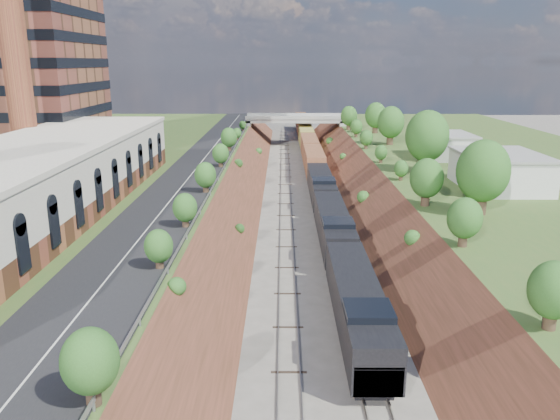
% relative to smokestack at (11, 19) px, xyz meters
% --- Properties ---
extents(platform_left, '(44.00, 180.00, 5.00)m').
position_rel_smokestack_xyz_m(platform_left, '(3.00, 4.00, -22.50)').
color(platform_left, '#3D5F27').
rests_on(platform_left, ground).
extents(platform_right, '(44.00, 180.00, 5.00)m').
position_rel_smokestack_xyz_m(platform_right, '(69.00, 4.00, -22.50)').
color(platform_right, '#3D5F27').
rests_on(platform_right, ground).
extents(embankment_left, '(10.00, 180.00, 10.00)m').
position_rel_smokestack_xyz_m(embankment_left, '(25.00, 4.00, -25.00)').
color(embankment_left, brown).
rests_on(embankment_left, ground).
extents(embankment_right, '(10.00, 180.00, 10.00)m').
position_rel_smokestack_xyz_m(embankment_right, '(47.00, 4.00, -25.00)').
color(embankment_right, brown).
rests_on(embankment_right, ground).
extents(rail_left_track, '(1.58, 180.00, 0.18)m').
position_rel_smokestack_xyz_m(rail_left_track, '(33.40, 4.00, -24.91)').
color(rail_left_track, gray).
rests_on(rail_left_track, ground).
extents(rail_right_track, '(1.58, 180.00, 0.18)m').
position_rel_smokestack_xyz_m(rail_right_track, '(38.60, 4.00, -24.91)').
color(rail_right_track, gray).
rests_on(rail_right_track, ground).
extents(road, '(8.00, 180.00, 0.10)m').
position_rel_smokestack_xyz_m(road, '(20.50, 4.00, -19.95)').
color(road, black).
rests_on(road, platform_left).
extents(guardrail, '(0.10, 171.00, 0.70)m').
position_rel_smokestack_xyz_m(guardrail, '(24.60, 3.80, -19.45)').
color(guardrail, '#99999E').
rests_on(guardrail, platform_left).
extents(commercial_building, '(14.30, 62.30, 7.00)m').
position_rel_smokestack_xyz_m(commercial_building, '(8.00, -18.00, -16.49)').
color(commercial_building, brown).
rests_on(commercial_building, platform_left).
extents(smokestack, '(3.20, 3.20, 40.00)m').
position_rel_smokestack_xyz_m(smokestack, '(0.00, 0.00, 0.00)').
color(smokestack, brown).
rests_on(smokestack, platform_left).
extents(overpass, '(24.50, 8.30, 7.40)m').
position_rel_smokestack_xyz_m(overpass, '(36.00, 66.00, -20.08)').
color(overpass, gray).
rests_on(overpass, ground).
extents(white_building_near, '(9.00, 12.00, 4.00)m').
position_rel_smokestack_xyz_m(white_building_near, '(59.50, -4.00, -18.00)').
color(white_building_near, silver).
rests_on(white_building_near, platform_right).
extents(white_building_far, '(8.00, 10.00, 3.60)m').
position_rel_smokestack_xyz_m(white_building_far, '(59.00, 18.00, -18.20)').
color(white_building_far, silver).
rests_on(white_building_far, platform_right).
extents(tree_right_large, '(5.25, 5.25, 7.61)m').
position_rel_smokestack_xyz_m(tree_right_large, '(53.00, -16.00, -15.62)').
color(tree_right_large, '#473323').
rests_on(tree_right_large, platform_right).
extents(tree_left_crest, '(2.45, 2.45, 3.55)m').
position_rel_smokestack_xyz_m(tree_left_crest, '(24.20, -36.00, -17.96)').
color(tree_left_crest, '#473323').
rests_on(tree_left_crest, platform_left).
extents(freight_train, '(3.20, 145.56, 4.74)m').
position_rel_smokestack_xyz_m(freight_train, '(38.60, 33.69, -22.31)').
color(freight_train, black).
rests_on(freight_train, ground).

